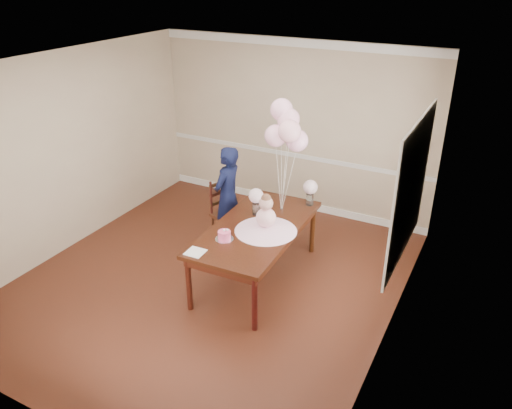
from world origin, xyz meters
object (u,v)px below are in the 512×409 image
object	(u,v)px
dining_table_top	(256,228)
dining_chair_seat	(228,215)
birthday_cake	(224,235)
woman	(227,196)

from	to	relation	value
dining_table_top	dining_chair_seat	bearing A→B (deg)	138.03
birthday_cake	dining_chair_seat	size ratio (longest dim) A/B	0.38
birthday_cake	woman	distance (m)	1.25
dining_table_top	birthday_cake	xyz separation A→B (m)	(-0.18, -0.46, 0.08)
dining_chair_seat	woman	distance (m)	0.33
dining_table_top	birthday_cake	bearing A→B (deg)	-113.96
dining_chair_seat	woman	size ratio (longest dim) A/B	0.27
woman	dining_chair_seat	bearing A→B (deg)	-153.89
dining_table_top	birthday_cake	world-z (taller)	birthday_cake
birthday_cake	dining_table_top	bearing A→B (deg)	68.01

